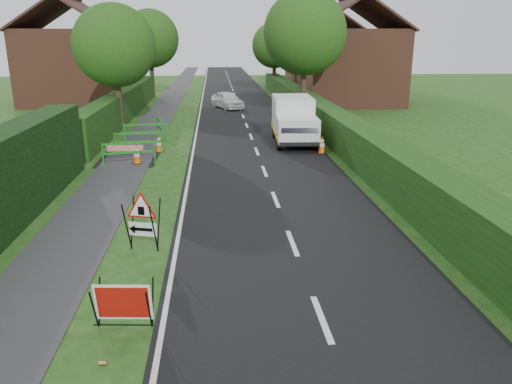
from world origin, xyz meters
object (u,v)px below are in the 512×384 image
hatchback_car (228,100)px  red_rect_sign (123,303)px  triangle_sign (140,217)px  works_van (294,119)px

hatchback_car → red_rect_sign: bearing=-116.5°
triangle_sign → works_van: size_ratio=0.26×
red_rect_sign → works_van: works_van is taller
red_rect_sign → triangle_sign: (-0.14, 3.34, 0.38)m
red_rect_sign → triangle_sign: size_ratio=0.83×
red_rect_sign → triangle_sign: triangle_sign is taller
triangle_sign → works_van: works_van is taller
red_rect_sign → hatchback_car: (2.61, 28.52, 0.12)m
hatchback_car → works_van: bearing=-98.7°
red_rect_sign → triangle_sign: bearing=97.7°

